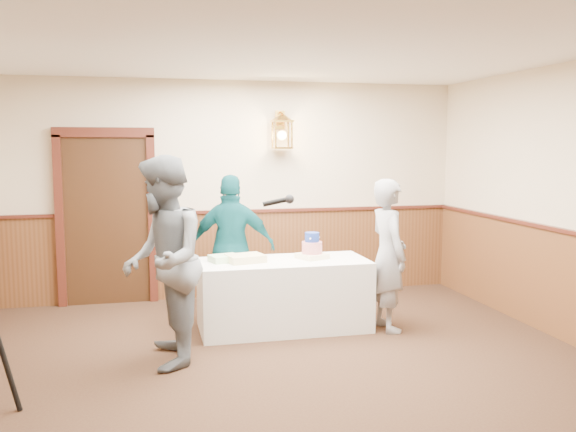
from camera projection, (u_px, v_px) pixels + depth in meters
name	position (u px, v px, depth m)	size (l,w,h in m)	color
ground	(300.00, 403.00, 4.70)	(7.00, 7.00, 0.00)	#321C13
room_shell	(280.00, 201.00, 4.95)	(6.02, 7.02, 2.81)	beige
display_table	(284.00, 294.00, 6.56)	(1.80, 0.80, 0.75)	white
tiered_cake	(312.00, 248.00, 6.61)	(0.36, 0.36, 0.29)	#FFEFC0
sheet_cake_yellow	(246.00, 258.00, 6.42)	(0.38, 0.29, 0.08)	#D4BC7E
sheet_cake_green	(225.00, 258.00, 6.44)	(0.30, 0.24, 0.07)	#B6EDA7
interviewer	(163.00, 261.00, 5.41)	(1.53, 0.94, 1.89)	slate
baker	(388.00, 255.00, 6.48)	(0.59, 0.39, 1.63)	gray
assistant_p	(232.00, 247.00, 6.94)	(0.96, 0.40, 1.65)	#0C494F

